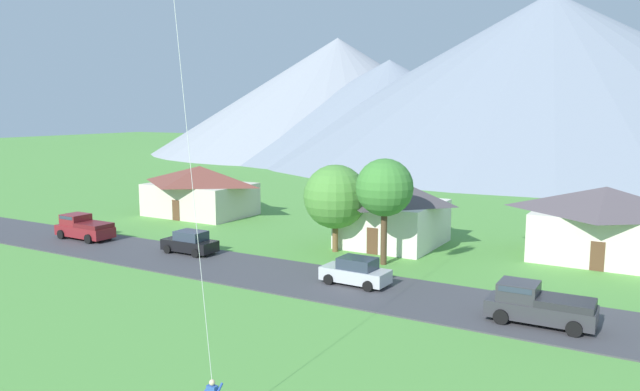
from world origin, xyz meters
name	(u,v)px	position (x,y,z in m)	size (l,w,h in m)	color
road_strip	(360,289)	(0.00, 29.32, 0.04)	(160.00, 6.99, 0.08)	#424247
mountain_far_east_ridge	(549,76)	(-8.45, 136.50, 17.58)	(127.17, 127.17, 35.16)	gray
mountain_east_ridge	(337,95)	(-58.82, 134.20, 14.16)	(92.51, 92.51, 28.32)	#8E939E
mountain_west_ridge	(632,101)	(5.74, 172.41, 12.69)	(94.03, 94.03, 25.38)	gray
mountain_central_ridge	(389,108)	(-40.63, 125.19, 10.82)	(79.12, 79.12, 21.64)	gray
house_leftmost	(605,222)	(11.83, 44.64, 2.74)	(10.13, 7.84, 5.29)	beige
house_left_center	(200,190)	(-25.52, 44.13, 2.60)	(10.70, 7.66, 5.02)	beige
house_right_center	(393,210)	(-3.16, 41.52, 2.76)	(7.59, 8.23, 5.33)	silver
tree_left_of_center	(385,188)	(-1.21, 35.42, 5.37)	(3.99, 3.99, 7.41)	#4C3823
tree_center	(335,197)	(-5.96, 37.08, 4.21)	(4.82, 4.82, 6.63)	brown
parked_car_black_mid_west	(190,243)	(-14.92, 30.91, 0.87)	(4.22, 2.13, 1.68)	black
parked_car_silver_mid_east	(356,272)	(-0.57, 29.88, 0.87)	(4.25, 2.17, 1.68)	#B7BCC1
pickup_truck_maroon_west_side	(84,227)	(-25.94, 30.24, 1.06)	(5.22, 2.37, 1.99)	maroon
pickup_truck_charcoal_east_side	(538,304)	(10.39, 28.38, 1.06)	(5.23, 2.38, 1.99)	#333338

